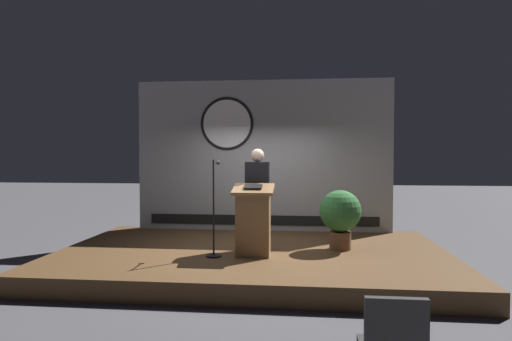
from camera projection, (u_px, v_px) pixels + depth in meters
ground_plane at (253, 267)px, 7.33m from camera, size 40.00×40.00×0.00m
stage_platform at (253, 258)px, 7.33m from camera, size 6.40×4.00×0.30m
banner_display at (262, 156)px, 9.10m from camera, size 5.31×0.12×3.13m
podium at (253, 221)px, 6.85m from camera, size 0.64×0.50×1.13m
speaker_person at (258, 198)px, 7.31m from camera, size 0.40×0.26×1.69m
microphone_stand at (214, 222)px, 6.81m from camera, size 0.24×0.53×1.51m
potted_plant at (340, 214)px, 7.28m from camera, size 0.69×0.69×1.00m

